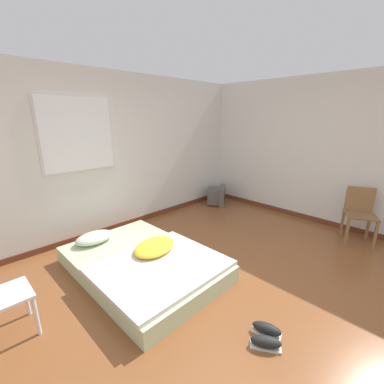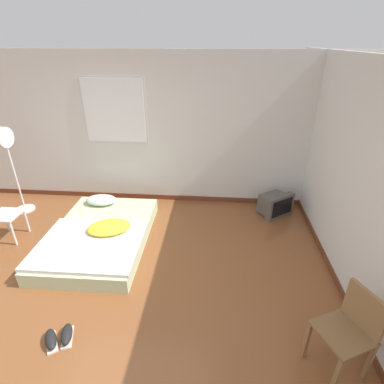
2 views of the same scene
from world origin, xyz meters
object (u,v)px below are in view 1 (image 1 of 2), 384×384
(sneaker_pair, at_px, (266,336))
(mattress_bed, at_px, (143,262))
(wooden_chair, at_px, (360,210))
(side_stool, at_px, (6,302))
(crt_tv, at_px, (217,196))

(sneaker_pair, bearing_deg, mattress_bed, 95.89)
(mattress_bed, distance_m, wooden_chair, 3.36)
(mattress_bed, xyz_separation_m, side_stool, (-1.40, 0.01, 0.21))
(side_stool, bearing_deg, wooden_chair, -20.98)
(mattress_bed, bearing_deg, sneaker_pair, -84.11)
(mattress_bed, distance_m, side_stool, 1.42)
(wooden_chair, height_order, sneaker_pair, wooden_chair)
(mattress_bed, height_order, crt_tv, crt_tv)
(mattress_bed, distance_m, crt_tv, 2.92)
(wooden_chair, bearing_deg, side_stool, 159.02)
(side_stool, xyz_separation_m, sneaker_pair, (1.57, -1.65, -0.29))
(crt_tv, height_order, wooden_chair, wooden_chair)
(mattress_bed, distance_m, sneaker_pair, 1.66)
(wooden_chair, bearing_deg, crt_tv, 93.98)
(mattress_bed, xyz_separation_m, crt_tv, (2.72, 1.05, 0.06))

